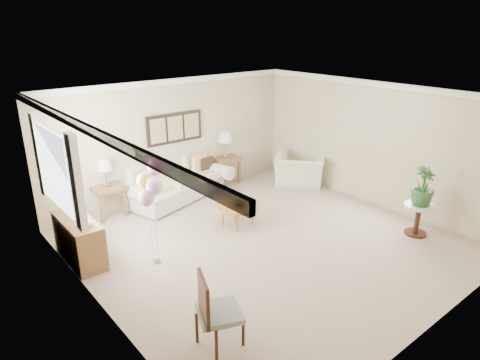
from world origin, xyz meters
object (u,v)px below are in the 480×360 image
(sofa, at_px, (175,183))
(balloon_cluster, at_px, (151,184))
(coffee_table, at_px, (238,206))
(armchair, at_px, (300,170))
(accent_chair, at_px, (214,310))

(sofa, relative_size, balloon_cluster, 1.55)
(coffee_table, distance_m, armchair, 2.68)
(sofa, distance_m, accent_chair, 4.80)
(armchair, relative_size, balloon_cluster, 0.66)
(coffee_table, relative_size, accent_chair, 0.83)
(armchair, height_order, balloon_cluster, balloon_cluster)
(coffee_table, relative_size, armchair, 0.75)
(accent_chair, xyz_separation_m, balloon_cluster, (0.41, 2.18, 0.84))
(coffee_table, height_order, armchair, armchair)
(balloon_cluster, bearing_deg, armchair, 12.70)
(coffee_table, bearing_deg, sofa, 96.18)
(sofa, relative_size, armchair, 2.35)
(sofa, height_order, armchair, sofa)
(sofa, distance_m, balloon_cluster, 2.90)
(armchair, xyz_separation_m, accent_chair, (-4.86, -3.18, 0.16))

